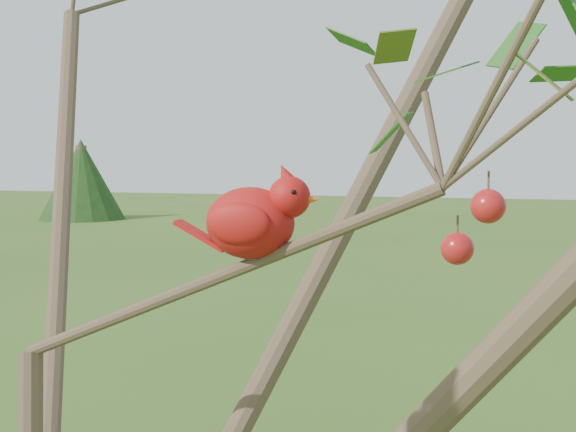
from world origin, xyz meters
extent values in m
sphere|color=red|center=(0.60, 0.04, 2.18)|extent=(0.04, 0.04, 0.04)
sphere|color=red|center=(0.56, 0.08, 2.13)|extent=(0.04, 0.04, 0.04)
ellipsoid|color=#B6180F|center=(0.30, 0.07, 2.15)|extent=(0.12, 0.09, 0.09)
sphere|color=#B6180F|center=(0.36, 0.07, 2.19)|extent=(0.06, 0.06, 0.05)
cone|color=#B6180F|center=(0.35, 0.07, 2.21)|extent=(0.04, 0.03, 0.04)
cone|color=#D85914|center=(0.38, 0.07, 2.18)|extent=(0.02, 0.02, 0.02)
ellipsoid|color=black|center=(0.37, 0.07, 2.18)|extent=(0.02, 0.03, 0.03)
cube|color=#B6180F|center=(0.24, 0.07, 2.13)|extent=(0.07, 0.03, 0.04)
ellipsoid|color=#B6180F|center=(0.30, 0.11, 2.15)|extent=(0.08, 0.03, 0.05)
ellipsoid|color=#B6180F|center=(0.30, 0.03, 2.15)|extent=(0.08, 0.03, 0.05)
cylinder|color=#493727|center=(-14.19, 22.93, 1.25)|extent=(0.38, 0.38, 2.50)
cone|color=#163512|center=(-14.19, 22.93, 1.36)|extent=(2.92, 2.92, 2.71)
camera|label=1|loc=(0.66, -0.89, 2.24)|focal=50.00mm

